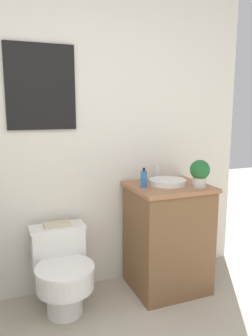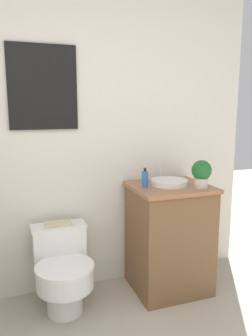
# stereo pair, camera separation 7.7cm
# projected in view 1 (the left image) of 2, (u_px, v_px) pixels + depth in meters

# --- Properties ---
(wall_back) EXTENTS (3.41, 0.07, 2.50)m
(wall_back) POSITION_uv_depth(u_px,v_px,m) (42.00, 134.00, 2.42)
(wall_back) COLOR silver
(wall_back) RESTS_ON ground_plane
(toilet) EXTENTS (0.41, 0.54, 0.59)m
(toilet) POSITION_uv_depth(u_px,v_px,m) (62.00, 270.00, 2.33)
(toilet) COLOR white
(toilet) RESTS_ON ground_plane
(vanity) EXTENTS (0.60, 0.54, 0.86)m
(vanity) POSITION_uv_depth(u_px,v_px,m) (167.00, 237.00, 2.62)
(vanity) COLOR brown
(vanity) RESTS_ON ground_plane
(sink) EXTENTS (0.29, 0.32, 0.13)m
(sink) POSITION_uv_depth(u_px,v_px,m) (167.00, 182.00, 2.56)
(sink) COLOR white
(sink) RESTS_ON vanity
(soap_bottle) EXTENTS (0.05, 0.05, 0.15)m
(soap_bottle) POSITION_uv_depth(u_px,v_px,m) (144.00, 179.00, 2.46)
(soap_bottle) COLOR #2D6BB2
(soap_bottle) RESTS_ON vanity
(potted_plant) EXTENTS (0.15, 0.15, 0.21)m
(potted_plant) POSITION_uv_depth(u_px,v_px,m) (200.00, 172.00, 2.45)
(potted_plant) COLOR beige
(potted_plant) RESTS_ON vanity
(book_on_tank) EXTENTS (0.19, 0.09, 0.02)m
(book_on_tank) POSITION_uv_depth(u_px,v_px,m) (57.00, 224.00, 2.41)
(book_on_tank) COLOR beige
(book_on_tank) RESTS_ON toilet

